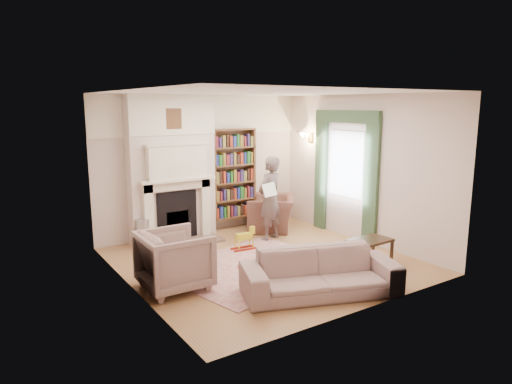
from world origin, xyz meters
TOP-DOWN VIEW (x-y plane):
  - floor at (0.00, 0.00)m, footprint 4.50×4.50m
  - ceiling at (0.00, 0.00)m, footprint 4.50×4.50m
  - wall_back at (0.00, 2.25)m, footprint 4.50×0.00m
  - wall_front at (0.00, -2.25)m, footprint 4.50×0.00m
  - wall_left at (-2.25, 0.00)m, footprint 0.00×4.50m
  - wall_right at (2.25, 0.00)m, footprint 0.00×4.50m
  - fireplace at (-0.75, 2.05)m, footprint 1.70×0.58m
  - bookcase at (0.65, 2.12)m, footprint 1.00×0.24m
  - window at (2.23, 0.40)m, footprint 0.02×0.90m
  - curtain_left at (2.20, -0.30)m, footprint 0.07×0.32m
  - curtain_right at (2.20, 1.10)m, footprint 0.07×0.32m
  - pelmet at (2.19, 0.40)m, footprint 0.09×1.70m
  - wall_sconce at (2.03, 1.50)m, footprint 0.20×0.24m
  - rug at (-0.32, -0.15)m, footprint 3.10×2.64m
  - armchair_reading at (1.26, 1.59)m, footprint 1.41×1.44m
  - armchair_left at (-1.73, -0.27)m, footprint 0.94×0.91m
  - sofa at (-0.12, -1.56)m, footprint 2.32×1.54m
  - man_reading at (0.81, 0.99)m, footprint 0.69×0.56m
  - newspaper at (0.66, 0.79)m, footprint 0.38×0.21m
  - coffee_table at (1.31, -1.14)m, footprint 0.72×0.48m
  - paraffin_heater at (-1.47, 1.79)m, footprint 0.30×0.30m
  - rocking_horse at (0.03, 0.69)m, footprint 0.49×0.24m
  - board_game at (-0.38, -0.36)m, footprint 0.39×0.39m
  - game_box_lid at (-0.45, -0.21)m, footprint 0.34×0.27m
  - comic_annuals at (0.19, -0.45)m, footprint 0.77×0.69m

SIDE VIEW (x-z plane):
  - floor at x=0.00m, z-range 0.00..0.00m
  - rug at x=-0.32m, z-range 0.00..0.01m
  - comic_annuals at x=0.19m, z-range 0.01..0.03m
  - board_game at x=-0.38m, z-range 0.01..0.04m
  - game_box_lid at x=-0.45m, z-range 0.01..0.06m
  - rocking_horse at x=0.03m, z-range 0.00..0.42m
  - coffee_table at x=1.31m, z-range 0.00..0.45m
  - paraffin_heater at x=-1.47m, z-range 0.00..0.55m
  - sofa at x=-0.12m, z-range 0.00..0.63m
  - armchair_reading at x=1.26m, z-range 0.00..0.70m
  - armchair_left at x=-1.73m, z-range 0.00..0.85m
  - man_reading at x=0.81m, z-range 0.00..1.64m
  - newspaper at x=0.66m, z-range 0.92..1.16m
  - bookcase at x=0.65m, z-range 0.25..2.10m
  - curtain_left at x=2.20m, z-range 0.00..2.40m
  - curtain_right at x=2.20m, z-range 0.00..2.40m
  - fireplace at x=-0.75m, z-range -0.01..2.79m
  - wall_back at x=0.00m, z-range -0.85..3.65m
  - wall_front at x=0.00m, z-range -0.85..3.65m
  - wall_left at x=-2.25m, z-range -0.85..3.65m
  - wall_right at x=2.25m, z-range -0.85..3.65m
  - window at x=2.23m, z-range 0.80..2.10m
  - wall_sconce at x=2.03m, z-range 1.78..2.02m
  - pelmet at x=2.19m, z-range 2.26..2.50m
  - ceiling at x=0.00m, z-range 2.80..2.80m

